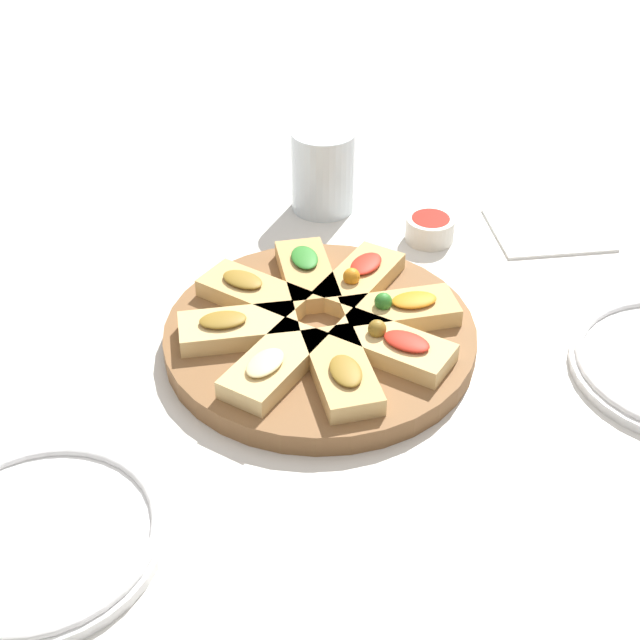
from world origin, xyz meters
name	(u,v)px	position (x,y,z in m)	size (l,w,h in m)	color
ground_plane	(320,345)	(0.00, 0.00, 0.00)	(3.00, 3.00, 0.00)	silver
serving_board	(320,337)	(0.00, 0.00, 0.01)	(0.33, 0.33, 0.02)	brown
focaccia_slice_0	(274,365)	(0.06, 0.06, 0.03)	(0.12, 0.13, 0.03)	#DBB775
focaccia_slice_1	(342,371)	(-0.01, 0.09, 0.03)	(0.06, 0.12, 0.03)	tan
focaccia_slice_2	(393,346)	(-0.06, 0.06, 0.04)	(0.13, 0.12, 0.03)	#DBB775
focaccia_slice_3	(399,308)	(-0.08, 0.00, 0.04)	(0.12, 0.06, 0.03)	tan
focaccia_slice_4	(359,279)	(-0.06, -0.06, 0.04)	(0.12, 0.13, 0.03)	tan
focaccia_slice_5	(305,274)	(0.00, -0.09, 0.03)	(0.06, 0.12, 0.03)	tan
focaccia_slice_6	(254,293)	(0.06, -0.06, 0.03)	(0.12, 0.12, 0.03)	tan
focaccia_slice_7	(237,328)	(0.09, 0.00, 0.03)	(0.12, 0.05, 0.03)	#DBB775
plate_right	(40,538)	(0.27, 0.22, 0.01)	(0.21, 0.21, 0.02)	white
water_glass	(323,170)	(-0.05, -0.29, 0.05)	(0.08, 0.08, 0.11)	silver
napkin_stack	(548,228)	(-0.32, -0.18, 0.00)	(0.14, 0.12, 0.01)	white
dipping_bowl	(430,228)	(-0.17, -0.18, 0.02)	(0.06, 0.06, 0.03)	silver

